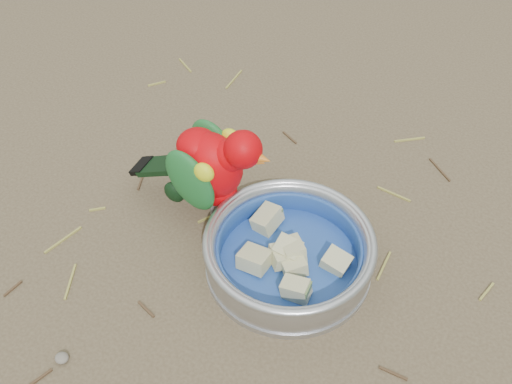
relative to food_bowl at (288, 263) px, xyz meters
The scene contains 6 objects.
ground 0.03m from the food_bowl, 131.16° to the left, with size 60.00×60.00×0.00m, color brown.
food_bowl is the anchor object (origin of this frame).
bowl_wall 0.03m from the food_bowl, ahead, with size 0.23×0.23×0.04m, color #B2B2BA, non-canonical shape.
fruit_wedges 0.02m from the food_bowl, 135.00° to the right, with size 0.14×0.14×0.03m, color #BFBA89, non-canonical shape.
lory_parrot 0.17m from the food_bowl, 164.02° to the left, with size 0.10×0.21×0.17m, color #C10208, non-canonical shape.
ground_debris 0.09m from the food_bowl, 93.83° to the left, with size 0.90×0.80×0.01m, color olive, non-canonical shape.
Camera 1 is at (0.20, -0.47, 0.65)m, focal length 40.00 mm.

